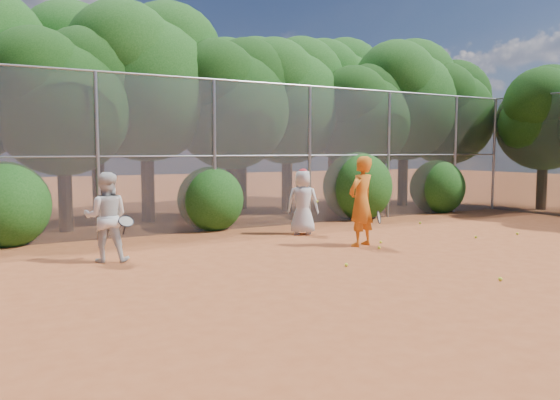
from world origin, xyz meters
TOP-DOWN VIEW (x-y plane):
  - ground at (0.00, 0.00)m, footprint 80.00×80.00m
  - fence_back at (-0.12, 6.00)m, footprint 20.05×0.09m
  - tree_2 at (-4.45, 7.83)m, footprint 3.99×3.47m
  - tree_3 at (-1.94, 8.84)m, footprint 4.89×4.26m
  - tree_4 at (0.55, 8.24)m, footprint 4.19×3.64m
  - tree_5 at (3.06, 9.04)m, footprint 4.51×3.92m
  - tree_6 at (5.55, 8.03)m, footprint 3.86×3.36m
  - tree_7 at (8.06, 8.64)m, footprint 4.77×4.14m
  - tree_8 at (10.05, 8.34)m, footprint 4.25×3.70m
  - tree_10 at (-2.93, 11.05)m, footprint 5.15×4.48m
  - tree_11 at (2.06, 10.64)m, footprint 4.64×4.03m
  - tree_12 at (6.56, 11.24)m, footprint 5.02×4.37m
  - tree_13 at (11.45, 5.03)m, footprint 3.86×3.36m
  - bush_0 at (-6.00, 6.30)m, footprint 2.00×2.00m
  - bush_1 at (-1.00, 6.30)m, footprint 1.80×1.80m
  - bush_2 at (4.00, 6.30)m, footprint 2.20×2.20m
  - bush_3 at (7.50, 6.30)m, footprint 1.90×1.90m
  - player_yellow at (0.91, 2.18)m, footprint 0.91×0.67m
  - player_teen at (0.70, 4.29)m, footprint 0.96×0.90m
  - player_white at (-4.42, 3.25)m, footprint 1.01×0.90m
  - ball_0 at (1.01, 1.66)m, footprint 0.07×0.07m
  - ball_1 at (4.01, 1.62)m, footprint 0.07×0.07m
  - ball_2 at (0.83, -1.60)m, footprint 0.07×0.07m
  - ball_3 at (5.38, 1.48)m, footprint 0.07×0.07m
  - ball_4 at (-0.69, 0.56)m, footprint 0.07×0.07m
  - ball_5 at (4.70, 4.23)m, footprint 0.07×0.07m
  - ball_6 at (1.52, 2.21)m, footprint 0.07×0.07m

SIDE VIEW (x-z plane):
  - ground at x=0.00m, z-range 0.00..0.00m
  - ball_0 at x=1.01m, z-range 0.00..0.07m
  - ball_1 at x=4.01m, z-range 0.00..0.07m
  - ball_2 at x=0.83m, z-range 0.00..0.07m
  - ball_3 at x=5.38m, z-range 0.00..0.07m
  - ball_4 at x=-0.69m, z-range 0.00..0.07m
  - ball_5 at x=4.70m, z-range 0.00..0.07m
  - ball_6 at x=1.52m, z-range 0.00..0.07m
  - player_teen at x=0.70m, z-range -0.01..1.68m
  - player_white at x=-4.42m, z-range 0.00..1.73m
  - bush_1 at x=-1.00m, z-range 0.00..1.80m
  - bush_3 at x=7.50m, z-range 0.00..1.90m
  - bush_0 at x=-6.00m, z-range 0.00..2.00m
  - player_yellow at x=0.91m, z-range 0.00..2.01m
  - bush_2 at x=4.00m, z-range 0.00..2.20m
  - fence_back at x=-0.12m, z-range 0.04..4.06m
  - tree_6 at x=5.55m, z-range 0.82..6.11m
  - tree_13 at x=11.45m, z-range 0.82..6.11m
  - tree_2 at x=-4.45m, z-range 0.85..6.32m
  - tree_4 at x=0.55m, z-range 0.89..6.62m
  - tree_8 at x=10.05m, z-range 0.91..6.73m
  - tree_5 at x=3.06m, z-range 0.96..7.13m
  - tree_11 at x=2.06m, z-range 0.99..7.34m
  - tree_7 at x=8.06m, z-range 1.02..7.54m
  - tree_3 at x=-1.94m, z-range 1.04..7.75m
  - tree_12 at x=6.56m, z-range 1.07..7.95m
  - tree_10 at x=-2.93m, z-range 1.10..8.16m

